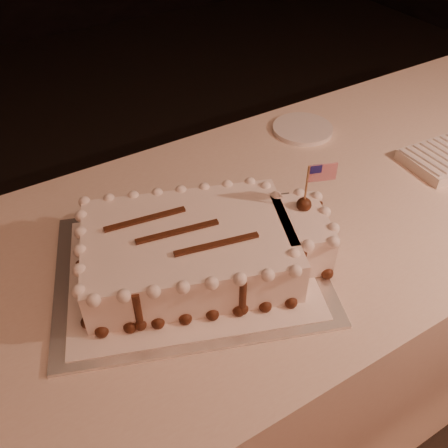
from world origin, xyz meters
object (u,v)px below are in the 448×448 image
cake_board (190,269)px  side_plate (303,129)px  sheet_cake (203,248)px  napkin_stack (446,158)px  banquet_table (292,305)px

cake_board → side_plate: (0.53, 0.31, 0.00)m
sheet_cake → napkin_stack: (0.72, 0.00, -0.04)m
sheet_cake → banquet_table: bearing=10.7°
banquet_table → napkin_stack: (0.41, -0.06, 0.39)m
banquet_table → cake_board: size_ratio=4.54×
banquet_table → cake_board: bearing=-171.7°
cake_board → sheet_cake: sheet_cake is taller
banquet_table → side_plate: side_plate is taller
sheet_cake → side_plate: 0.60m
cake_board → side_plate: size_ratio=3.14×
cake_board → sheet_cake: (0.03, -0.01, 0.05)m
sheet_cake → side_plate: bearing=32.4°
cake_board → napkin_stack: 0.74m
cake_board → napkin_stack: (0.74, -0.01, 0.01)m
cake_board → side_plate: side_plate is taller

